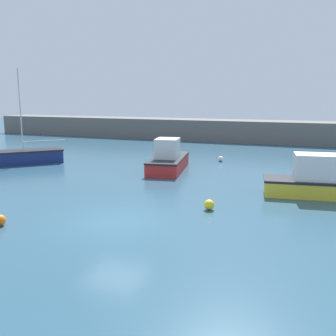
{
  "coord_description": "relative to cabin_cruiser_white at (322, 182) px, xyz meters",
  "views": [
    {
      "loc": [
        7.13,
        -12.77,
        4.98
      ],
      "look_at": [
        -0.81,
        8.26,
        0.64
      ],
      "focal_mm": 40.0,
      "sensor_mm": 36.0,
      "label": 1
    }
  ],
  "objects": [
    {
      "name": "harbor_breakwater",
      "position": [
        -7.9,
        22.12,
        0.39
      ],
      "size": [
        63.84,
        3.86,
        2.32
      ],
      "primitive_type": "cube",
      "color": "#66605B",
      "rests_on": "ground_plane"
    },
    {
      "name": "sailboat_tall_mast",
      "position": [
        -20.57,
        2.15,
        -0.24
      ],
      "size": [
        5.26,
        5.29,
        6.94
      ],
      "rotation": [
        0.0,
        0.0,
        3.93
      ],
      "color": "navy",
      "rests_on": "ground_plane"
    },
    {
      "name": "cabin_cruiser_white",
      "position": [
        0.0,
        0.0,
        0.0
      ],
      "size": [
        6.15,
        2.64,
        2.14
      ],
      "rotation": [
        0.0,
        0.0,
        0.14
      ],
      "color": "yellow",
      "rests_on": "ground_plane"
    },
    {
      "name": "mooring_buoy_orange",
      "position": [
        -11.81,
        -9.1,
        -0.55
      ],
      "size": [
        0.44,
        0.44,
        0.44
      ],
      "primitive_type": "sphere",
      "color": "orange",
      "rests_on": "ground_plane"
    },
    {
      "name": "mooring_buoy_white",
      "position": [
        -7.03,
        8.29,
        -0.56
      ],
      "size": [
        0.41,
        0.41,
        0.41
      ],
      "primitive_type": "sphere",
      "color": "white",
      "rests_on": "ground_plane"
    },
    {
      "name": "mooring_buoy_yellow",
      "position": [
        -4.71,
        -4.2,
        -0.53
      ],
      "size": [
        0.46,
        0.46,
        0.46
      ],
      "primitive_type": "sphere",
      "color": "yellow",
      "rests_on": "ground_plane"
    },
    {
      "name": "ground_plane",
      "position": [
        -7.9,
        -7.02,
        -0.87
      ],
      "size": [
        120.0,
        120.0,
        0.2
      ],
      "primitive_type": "cube",
      "color": "#284C60"
    },
    {
      "name": "motorboat_grey_hull",
      "position": [
        -9.61,
        3.64,
        -0.04
      ],
      "size": [
        2.99,
        5.79,
        2.2
      ],
      "rotation": [
        0.0,
        0.0,
        1.74
      ],
      "color": "red",
      "rests_on": "ground_plane"
    }
  ]
}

